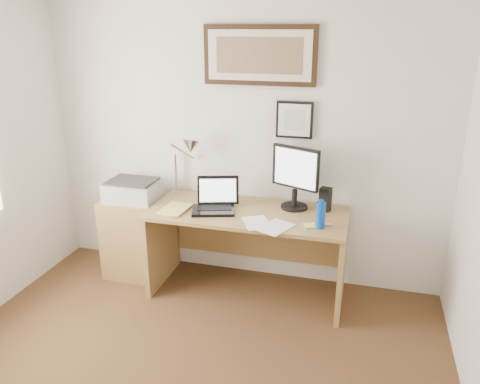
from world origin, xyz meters
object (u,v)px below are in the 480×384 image
(side_cabinet, at_px, (135,237))
(lcd_monitor, at_px, (295,175))
(water_bottle, at_px, (321,215))
(laptop, at_px, (215,203))
(desk, at_px, (250,233))
(printer, at_px, (133,190))
(book, at_px, (164,208))

(side_cabinet, bearing_deg, lcd_monitor, 4.68)
(water_bottle, distance_m, laptop, 0.88)
(desk, bearing_deg, side_cabinet, -178.11)
(laptop, height_order, printer, laptop)
(water_bottle, relative_size, book, 0.74)
(side_cabinet, bearing_deg, laptop, -5.86)
(water_bottle, height_order, book, water_bottle)
(printer, bearing_deg, lcd_monitor, 4.47)
(desk, relative_size, printer, 3.64)
(laptop, bearing_deg, printer, 173.56)
(book, height_order, desk, book)
(side_cabinet, distance_m, printer, 0.45)
(water_bottle, bearing_deg, laptop, 170.59)
(side_cabinet, xyz_separation_m, book, (0.39, -0.18, 0.40))
(book, relative_size, laptop, 0.69)
(lcd_monitor, bearing_deg, side_cabinet, -175.32)
(laptop, bearing_deg, water_bottle, -9.41)
(desk, relative_size, lcd_monitor, 3.08)
(desk, relative_size, laptop, 4.04)
(water_bottle, bearing_deg, lcd_monitor, 126.09)
(lcd_monitor, relative_size, printer, 1.18)
(lcd_monitor, bearing_deg, laptop, -162.20)
(laptop, bearing_deg, side_cabinet, 174.14)
(side_cabinet, height_order, desk, desk)
(laptop, relative_size, printer, 0.90)
(lcd_monitor, height_order, printer, lcd_monitor)
(side_cabinet, height_order, lcd_monitor, lcd_monitor)
(desk, bearing_deg, book, -162.32)
(lcd_monitor, distance_m, printer, 1.43)
(printer, bearing_deg, water_bottle, -8.00)
(laptop, xyz_separation_m, printer, (-0.79, 0.09, 0.01))
(book, bearing_deg, side_cabinet, 155.40)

